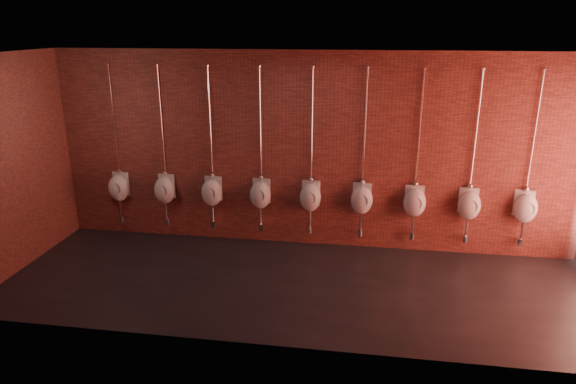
% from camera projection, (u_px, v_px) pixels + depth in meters
% --- Properties ---
extents(ground, '(8.50, 8.50, 0.00)m').
position_uv_depth(ground, '(298.00, 285.00, 7.38)').
color(ground, black).
rests_on(ground, ground).
extents(room_shell, '(8.54, 3.04, 3.22)m').
position_uv_depth(room_shell, '(299.00, 148.00, 6.75)').
color(room_shell, black).
rests_on(room_shell, ground).
extents(urinal_0, '(0.40, 0.37, 2.71)m').
position_uv_depth(urinal_0, '(119.00, 187.00, 8.88)').
color(urinal_0, white).
rests_on(urinal_0, ground).
extents(urinal_1, '(0.40, 0.37, 2.71)m').
position_uv_depth(urinal_1, '(165.00, 189.00, 8.76)').
color(urinal_1, white).
rests_on(urinal_1, ground).
extents(urinal_2, '(0.40, 0.37, 2.71)m').
position_uv_depth(urinal_2, '(212.00, 191.00, 8.63)').
color(urinal_2, white).
rests_on(urinal_2, ground).
extents(urinal_3, '(0.40, 0.37, 2.71)m').
position_uv_depth(urinal_3, '(260.00, 194.00, 8.51)').
color(urinal_3, white).
rests_on(urinal_3, ground).
extents(urinal_4, '(0.40, 0.37, 2.71)m').
position_uv_depth(urinal_4, '(310.00, 196.00, 8.39)').
color(urinal_4, white).
rests_on(urinal_4, ground).
extents(urinal_5, '(0.40, 0.37, 2.71)m').
position_uv_depth(urinal_5, '(362.00, 199.00, 8.27)').
color(urinal_5, white).
rests_on(urinal_5, ground).
extents(urinal_6, '(0.40, 0.37, 2.71)m').
position_uv_depth(urinal_6, '(415.00, 201.00, 8.15)').
color(urinal_6, white).
rests_on(urinal_6, ground).
extents(urinal_7, '(0.40, 0.37, 2.71)m').
position_uv_depth(urinal_7, '(469.00, 204.00, 8.03)').
color(urinal_7, white).
rests_on(urinal_7, ground).
extents(urinal_8, '(0.40, 0.37, 2.71)m').
position_uv_depth(urinal_8, '(525.00, 207.00, 7.91)').
color(urinal_8, white).
rests_on(urinal_8, ground).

